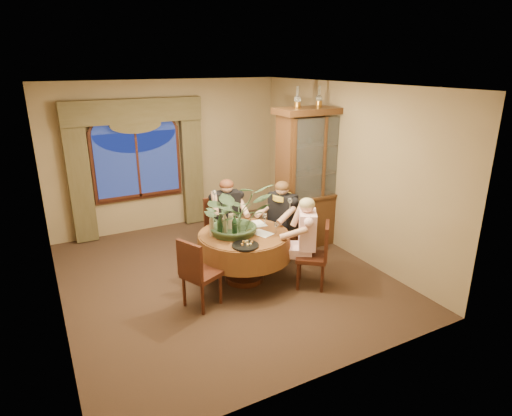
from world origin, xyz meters
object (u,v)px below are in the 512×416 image
oil_lamp_center (319,96)px  person_scarf (282,221)px  chair_back_right (283,232)px  olive_bowl (251,232)px  oil_lamp_left (298,97)px  oil_lamp_right (340,95)px  person_pink (307,241)px  chair_right (311,255)px  dining_table (244,256)px  chair_back (220,229)px  wine_bottle_2 (212,225)px  wine_bottle_0 (234,227)px  wine_bottle_1 (220,227)px  person_back (227,218)px  china_cabinet (315,178)px  stoneware_vase (232,222)px  centerpiece_plant (235,189)px  wine_bottle_3 (225,224)px  chair_front_left (202,272)px

oil_lamp_center → person_scarf: size_ratio=0.25×
chair_back_right → olive_bowl: (-0.79, -0.40, 0.29)m
oil_lamp_left → chair_back_right: 2.16m
oil_lamp_right → person_pink: oil_lamp_right is taller
chair_right → dining_table: bearing=90.0°
chair_back → person_scarf: (0.81, -0.63, 0.19)m
wine_bottle_2 → wine_bottle_0: bearing=-41.3°
chair_right → wine_bottle_1: (-1.14, 0.61, 0.44)m
chair_right → person_back: bearing=61.5°
chair_back → wine_bottle_2: wine_bottle_2 is taller
person_scarf → wine_bottle_0: (-1.04, -0.41, 0.24)m
chair_back → china_cabinet: bearing=173.5°
chair_back → oil_lamp_center: bearing=173.5°
dining_table → stoneware_vase: (-0.11, 0.17, 0.50)m
centerpiece_plant → china_cabinet: bearing=18.2°
person_scarf → centerpiece_plant: bearing=83.1°
oil_lamp_left → chair_back_right: bearing=-141.3°
wine_bottle_2 → wine_bottle_3: bearing=-12.9°
chair_back → person_scarf: person_scarf is taller
chair_back_right → chair_back: same height
wine_bottle_2 → person_scarf: bearing=8.3°
chair_back_right → wine_bottle_3: bearing=81.6°
chair_front_left → stoneware_vase: 0.96m
person_back → wine_bottle_1: person_back is taller
oil_lamp_center → wine_bottle_2: size_ratio=1.03×
oil_lamp_left → oil_lamp_center: (0.42, 0.00, 0.00)m
china_cabinet → person_scarf: 1.09m
chair_front_left → stoneware_vase: (0.70, 0.53, 0.40)m
wine_bottle_0 → wine_bottle_3: size_ratio=1.00×
wine_bottle_0 → wine_bottle_3: bearing=110.5°
wine_bottle_3 → person_pink: bearing=-28.6°
person_back → wine_bottle_1: size_ratio=4.04×
chair_front_left → person_scarf: 1.79m
dining_table → centerpiece_plant: 1.03m
olive_bowl → wine_bottle_0: size_ratio=0.44×
wine_bottle_1 → person_back: bearing=60.4°
olive_bowl → wine_bottle_3: (-0.35, 0.15, 0.14)m
china_cabinet → oil_lamp_right: size_ratio=7.04×
china_cabinet → person_back: china_cabinet is taller
chair_right → wine_bottle_1: wine_bottle_1 is taller
chair_right → wine_bottle_3: wine_bottle_3 is taller
oil_lamp_right → person_pink: (-1.37, -1.17, -1.91)m
wine_bottle_2 → oil_lamp_right: bearing=12.3°
oil_lamp_right → chair_front_left: 3.76m
dining_table → wine_bottle_0: size_ratio=4.25×
chair_front_left → olive_bowl: size_ratio=6.69×
chair_back_right → person_back: bearing=32.5°
chair_front_left → wine_bottle_3: size_ratio=2.91×
person_pink → wine_bottle_2: bearing=95.4°
oil_lamp_center → chair_right: (-0.96, -1.30, -2.08)m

